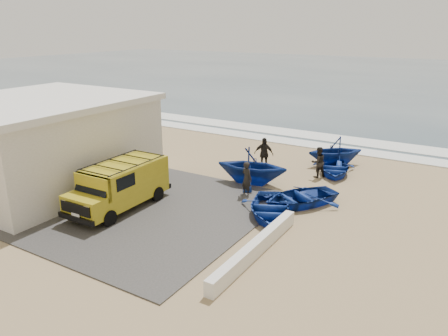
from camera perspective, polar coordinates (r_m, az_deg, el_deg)
The scene contains 16 objects.
ground at distance 20.24m, azimuth -4.58°, elevation -4.06°, with size 160.00×160.00×0.00m, color tan.
slab at distance 20.03m, azimuth -12.61°, elevation -4.63°, with size 12.00×10.00×0.05m, color #423F3C.
ocean at distance 72.38m, azimuth 22.73°, elevation 10.76°, with size 180.00×88.00×0.01m, color #385166.
surf_line at distance 30.27m, azimuth 8.80°, elevation 3.40°, with size 180.00×1.60×0.06m, color white.
surf_wash at distance 32.53m, azimuth 10.52°, elevation 4.33°, with size 180.00×2.20×0.04m, color white.
building at distance 23.40m, azimuth -22.82°, elevation 3.20°, with size 8.40×9.40×4.30m.
parapet at distance 15.43m, azimuth 4.16°, elevation -10.39°, with size 0.35×6.00×0.55m, color silver.
van at distance 19.39m, azimuth -13.35°, elevation -2.03°, with size 2.00×4.83×2.06m.
boat_near_left at distance 18.39m, azimuth 5.92°, elevation -5.24°, with size 2.49×3.49×0.72m, color navy.
boat_near_right at distance 19.71m, azimuth 9.88°, elevation -3.76°, with size 2.54×3.56×0.74m, color navy.
boat_mid_left at distance 21.89m, azimuth 3.65°, elevation 0.29°, with size 3.05×3.54×1.86m, color navy.
boat_mid_right at distance 24.14m, azimuth 14.18°, elevation -0.01°, with size 2.31×3.24×0.67m, color navy.
boat_far_left at distance 25.58m, azimuth 14.34°, elevation 2.17°, with size 2.74×3.17×1.67m, color navy.
fisherman_front at distance 20.38m, azimuth 2.99°, elevation -1.39°, with size 0.60×0.39×1.64m, color black.
fisherman_middle at distance 23.34m, azimuth 12.19°, elevation 0.77°, with size 0.80×0.62×1.64m, color black.
fisherman_back at distance 23.99m, azimuth 5.21°, elevation 1.84°, with size 1.08×0.45×1.84m, color black.
Camera 1 is at (11.08, -15.12, 7.65)m, focal length 35.00 mm.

